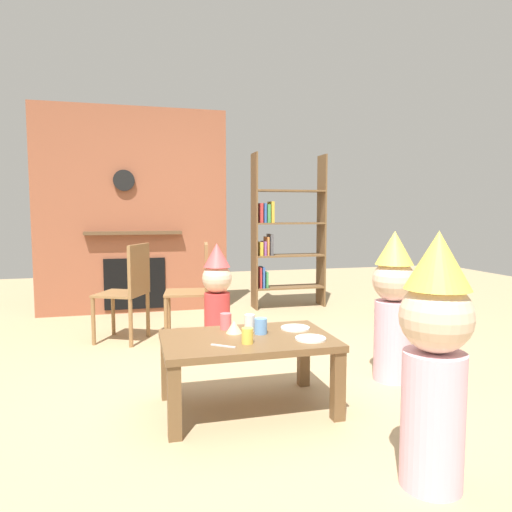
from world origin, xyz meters
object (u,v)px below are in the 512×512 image
at_px(child_with_cone_hat, 435,354).
at_px(dining_chair_left, 130,286).
at_px(bookshelf, 282,236).
at_px(child_by_the_chairs, 217,294).
at_px(coffee_table, 248,349).
at_px(paper_cup_far_left, 261,326).
at_px(paper_cup_near_left, 226,321).
at_px(paper_plate_front, 311,339).
at_px(paper_cup_center, 247,336).
at_px(paper_plate_rear, 295,328).
at_px(potted_plant_tall, 405,289).
at_px(child_in_pink, 393,302).
at_px(dining_chair_middle, 196,285).
at_px(birthday_cake_slice, 234,327).
at_px(paper_cup_near_right, 250,323).

xyz_separation_m(child_with_cone_hat, dining_chair_left, (-1.27, 2.71, -0.08)).
relative_size(bookshelf, child_by_the_chairs, 2.06).
height_order(coffee_table, paper_cup_far_left, paper_cup_far_left).
bearing_deg(paper_cup_near_left, child_by_the_chairs, 82.97).
relative_size(paper_plate_front, child_with_cone_hat, 0.16).
distance_m(paper_cup_center, paper_plate_rear, 0.45).
distance_m(bookshelf, potted_plant_tall, 1.59).
bearing_deg(child_with_cone_hat, child_by_the_chairs, -17.09).
height_order(paper_cup_far_left, child_by_the_chairs, child_by_the_chairs).
xyz_separation_m(child_in_pink, potted_plant_tall, (1.27, 1.83, -0.26)).
distance_m(coffee_table, dining_chair_middle, 1.68).
distance_m(paper_plate_front, potted_plant_tall, 2.99).
xyz_separation_m(bookshelf, coffee_table, (-1.14, -2.87, -0.52)).
xyz_separation_m(paper_cup_near_left, child_by_the_chairs, (0.13, 1.06, -0.01)).
height_order(bookshelf, potted_plant_tall, bookshelf).
xyz_separation_m(paper_cup_near_left, birthday_cake_slice, (0.03, -0.11, -0.01)).
bearing_deg(potted_plant_tall, paper_cup_near_right, -140.41).
bearing_deg(paper_plate_rear, paper_cup_near_right, 176.74).
relative_size(child_in_pink, dining_chair_left, 1.18).
xyz_separation_m(coffee_table, birthday_cake_slice, (-0.06, 0.11, 0.11)).
xyz_separation_m(child_in_pink, dining_chair_left, (-1.79, 1.51, -0.05)).
bearing_deg(paper_cup_near_right, bookshelf, 68.15).
bearing_deg(birthday_cake_slice, dining_chair_left, 111.34).
height_order(paper_cup_near_right, dining_chair_middle, dining_chair_middle).
bearing_deg(paper_plate_front, potted_plant_tall, 47.39).
relative_size(paper_cup_near_right, paper_cup_far_left, 1.11).
height_order(paper_cup_center, paper_plate_rear, paper_cup_center).
relative_size(paper_cup_center, dining_chair_middle, 0.10).
height_order(coffee_table, child_with_cone_hat, child_with_cone_hat).
distance_m(dining_chair_middle, potted_plant_tall, 2.50).
height_order(coffee_table, birthday_cake_slice, birthday_cake_slice).
height_order(paper_plate_front, potted_plant_tall, potted_plant_tall).
bearing_deg(dining_chair_left, paper_plate_front, 144.86).
bearing_deg(paper_plate_rear, paper_plate_front, -89.36).
distance_m(paper_cup_near_right, potted_plant_tall, 3.02).
bearing_deg(bookshelf, dining_chair_left, -147.97).
bearing_deg(child_with_cone_hat, birthday_cake_slice, -0.35).
relative_size(coffee_table, paper_cup_center, 11.31).
bearing_deg(paper_cup_near_left, paper_cup_near_right, -33.66).
bearing_deg(child_by_the_chairs, dining_chair_middle, -159.87).
xyz_separation_m(dining_chair_middle, potted_plant_tall, (2.46, 0.39, -0.21)).
relative_size(paper_cup_near_left, paper_cup_far_left, 1.07).
bearing_deg(coffee_table, paper_cup_center, -104.28).
distance_m(paper_cup_far_left, birthday_cake_slice, 0.17).
distance_m(coffee_table, paper_plate_rear, 0.37).
relative_size(paper_cup_near_right, dining_chair_left, 0.12).
bearing_deg(paper_cup_near_right, paper_plate_front, -42.84).
height_order(dining_chair_left, potted_plant_tall, dining_chair_left).
bearing_deg(paper_plate_front, coffee_table, 156.89).
xyz_separation_m(paper_plate_front, child_with_cone_hat, (0.23, -0.84, 0.14)).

